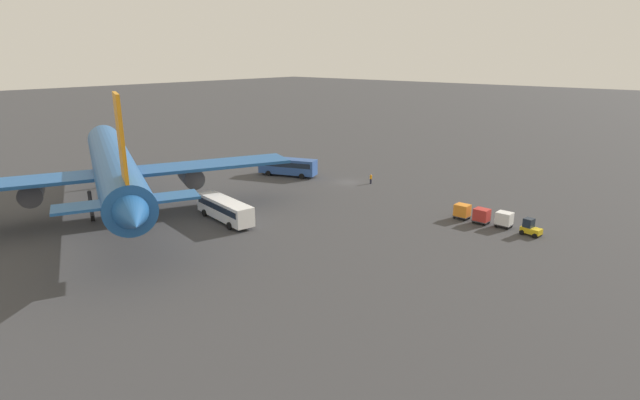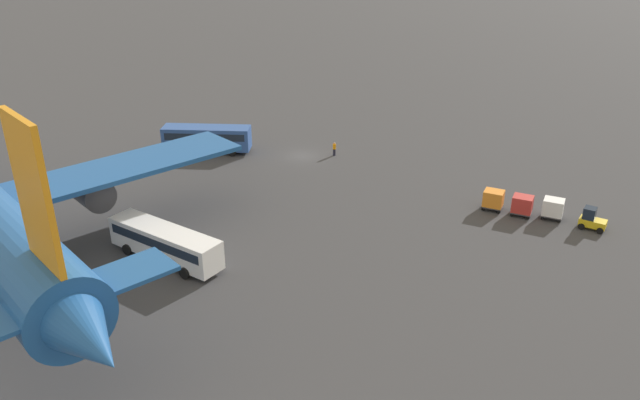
{
  "view_description": "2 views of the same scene",
  "coord_description": "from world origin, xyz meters",
  "px_view_note": "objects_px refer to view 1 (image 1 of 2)",
  "views": [
    {
      "loc": [
        -51.99,
        67.94,
        21.84
      ],
      "look_at": [
        -11.66,
        21.21,
        3.69
      ],
      "focal_mm": 28.0,
      "sensor_mm": 36.0,
      "label": 1
    },
    {
      "loc": [
        -31.63,
        65.14,
        27.47
      ],
      "look_at": [
        -9.79,
        16.46,
        2.77
      ],
      "focal_mm": 35.0,
      "sensor_mm": 36.0,
      "label": 2
    }
  ],
  "objects_px": {
    "shuttle_bus_near": "(288,166)",
    "cargo_cart_white": "(504,219)",
    "airplane": "(114,167)",
    "cargo_cart_red": "(482,215)",
    "worker_person": "(371,179)",
    "cargo_cart_orange": "(462,211)",
    "shuttle_bus_far": "(225,208)",
    "baggage_tug": "(530,228)"
  },
  "relations": [
    {
      "from": "baggage_tug",
      "to": "cargo_cart_red",
      "type": "distance_m",
      "value": 6.43
    },
    {
      "from": "shuttle_bus_near",
      "to": "baggage_tug",
      "type": "relative_size",
      "value": 4.34
    },
    {
      "from": "shuttle_bus_near",
      "to": "cargo_cart_red",
      "type": "bearing_deg",
      "value": 155.67
    },
    {
      "from": "shuttle_bus_far",
      "to": "cargo_cart_white",
      "type": "xyz_separation_m",
      "value": [
        -29.7,
        -22.08,
        -0.62
      ]
    },
    {
      "from": "worker_person",
      "to": "cargo_cart_orange",
      "type": "height_order",
      "value": "cargo_cart_orange"
    },
    {
      "from": "shuttle_bus_far",
      "to": "worker_person",
      "type": "bearing_deg",
      "value": -86.39
    },
    {
      "from": "shuttle_bus_near",
      "to": "cargo_cart_orange",
      "type": "distance_m",
      "value": 35.88
    },
    {
      "from": "worker_person",
      "to": "cargo_cart_white",
      "type": "height_order",
      "value": "cargo_cart_white"
    },
    {
      "from": "baggage_tug",
      "to": "cargo_cart_orange",
      "type": "relative_size",
      "value": 1.24
    },
    {
      "from": "shuttle_bus_far",
      "to": "cargo_cart_orange",
      "type": "xyz_separation_m",
      "value": [
        -23.99,
        -21.78,
        -0.62
      ]
    },
    {
      "from": "shuttle_bus_far",
      "to": "shuttle_bus_near",
      "type": "bearing_deg",
      "value": -54.05
    },
    {
      "from": "airplane",
      "to": "shuttle_bus_near",
      "type": "distance_m",
      "value": 32.65
    },
    {
      "from": "cargo_cart_red",
      "to": "baggage_tug",
      "type": "bearing_deg",
      "value": 178.55
    },
    {
      "from": "baggage_tug",
      "to": "cargo_cart_white",
      "type": "height_order",
      "value": "baggage_tug"
    },
    {
      "from": "shuttle_bus_near",
      "to": "cargo_cart_red",
      "type": "distance_m",
      "value": 38.74
    },
    {
      "from": "worker_person",
      "to": "cargo_cart_white",
      "type": "xyz_separation_m",
      "value": [
        -26.4,
        7.41,
        0.32
      ]
    },
    {
      "from": "baggage_tug",
      "to": "cargo_cart_red",
      "type": "bearing_deg",
      "value": 6.84
    },
    {
      "from": "shuttle_bus_near",
      "to": "worker_person",
      "type": "height_order",
      "value": "shuttle_bus_near"
    },
    {
      "from": "airplane",
      "to": "cargo_cart_orange",
      "type": "distance_m",
      "value": 48.25
    },
    {
      "from": "airplane",
      "to": "worker_person",
      "type": "bearing_deg",
      "value": -90.49
    },
    {
      "from": "shuttle_bus_far",
      "to": "airplane",
      "type": "bearing_deg",
      "value": 40.56
    },
    {
      "from": "airplane",
      "to": "shuttle_bus_near",
      "type": "xyz_separation_m",
      "value": [
        -1.75,
        -32.23,
        -4.91
      ]
    },
    {
      "from": "airplane",
      "to": "shuttle_bus_near",
      "type": "relative_size",
      "value": 4.82
    },
    {
      "from": "baggage_tug",
      "to": "worker_person",
      "type": "height_order",
      "value": "baggage_tug"
    },
    {
      "from": "airplane",
      "to": "cargo_cart_red",
      "type": "distance_m",
      "value": 50.39
    },
    {
      "from": "worker_person",
      "to": "airplane",
      "type": "bearing_deg",
      "value": 65.81
    },
    {
      "from": "baggage_tug",
      "to": "worker_person",
      "type": "xyz_separation_m",
      "value": [
        29.97,
        -8.07,
        -0.07
      ]
    },
    {
      "from": "shuttle_bus_near",
      "to": "cargo_cart_red",
      "type": "xyz_separation_m",
      "value": [
        -38.64,
        2.64,
        -0.75
      ]
    },
    {
      "from": "cargo_cart_red",
      "to": "cargo_cart_orange",
      "type": "distance_m",
      "value": 2.86
    },
    {
      "from": "cargo_cart_red",
      "to": "cargo_cart_orange",
      "type": "xyz_separation_m",
      "value": [
        2.85,
        -0.19,
        0.0
      ]
    },
    {
      "from": "airplane",
      "to": "cargo_cart_red",
      "type": "relative_size",
      "value": 26.03
    },
    {
      "from": "airplane",
      "to": "cargo_cart_white",
      "type": "xyz_separation_m",
      "value": [
        -43.24,
        -30.08,
        -5.67
      ]
    },
    {
      "from": "worker_person",
      "to": "cargo_cart_red",
      "type": "xyz_separation_m",
      "value": [
        -23.55,
        7.91,
        0.32
      ]
    },
    {
      "from": "worker_person",
      "to": "cargo_cart_orange",
      "type": "xyz_separation_m",
      "value": [
        -20.69,
        7.71,
        0.32
      ]
    },
    {
      "from": "baggage_tug",
      "to": "airplane",
      "type": "bearing_deg",
      "value": 40.43
    },
    {
      "from": "shuttle_bus_far",
      "to": "worker_person",
      "type": "distance_m",
      "value": 29.69
    },
    {
      "from": "airplane",
      "to": "baggage_tug",
      "type": "relative_size",
      "value": 20.93
    },
    {
      "from": "shuttle_bus_far",
      "to": "baggage_tug",
      "type": "distance_m",
      "value": 39.58
    },
    {
      "from": "airplane",
      "to": "baggage_tug",
      "type": "bearing_deg",
      "value": -124.14
    },
    {
      "from": "shuttle_bus_near",
      "to": "cargo_cart_white",
      "type": "height_order",
      "value": "shuttle_bus_near"
    },
    {
      "from": "shuttle_bus_near",
      "to": "cargo_cart_white",
      "type": "bearing_deg",
      "value": 156.62
    },
    {
      "from": "baggage_tug",
      "to": "cargo_cart_orange",
      "type": "xyz_separation_m",
      "value": [
        9.28,
        -0.35,
        0.25
      ]
    }
  ]
}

